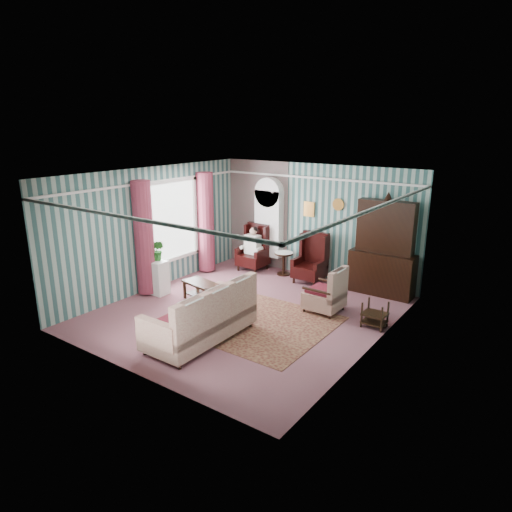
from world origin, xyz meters
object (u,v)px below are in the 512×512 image
Objects in this scene: bookcase at (269,228)px; wingback_right at (310,258)px; wingback_left at (253,248)px; plant_stand at (156,277)px; coffee_table at (202,291)px; sofa at (200,314)px; floral_armchair at (324,290)px; round_side_table at (284,264)px; seated_woman at (253,249)px; dresser_hutch at (384,245)px; nest_table at (375,314)px.

bookcase is 1.63m from wingback_right.
bookcase is at bearing 57.34° from wingback_left.
plant_stand is 0.90× the size of coffee_table.
floral_armchair is at bearing -25.82° from sofa.
round_side_table is 2.69m from coffee_table.
floral_armchair is at bearing 19.92° from plant_stand.
bookcase is at bearing 57.34° from seated_woman.
seated_woman is at bearing 0.00° from wingback_left.
plant_stand is at bearing -108.49° from bookcase.
coffee_table is at bearing -87.51° from bookcase.
sofa is at bearing -25.86° from plant_stand.
sofa is (-1.83, -4.22, -0.66)m from dresser_hutch.
plant_stand is at bearing -106.22° from wingback_left.
wingback_right reaches higher than nest_table.
wingback_right reaches higher than seated_woman.
floral_armchair is 1.04× the size of coffee_table.
dresser_hutch is at bearing -23.53° from sofa.
sofa is at bearing -48.45° from coffee_table.
seated_woman reaches higher than floral_armchair.
plant_stand is at bearing -106.22° from seated_woman.
wingback_left is at bearing 159.15° from nest_table.
dresser_hutch is at bearing 35.08° from plant_stand.
wingback_right is 2.31× the size of nest_table.
nest_table is at bearing -20.85° from seated_woman.
bookcase is at bearing 153.08° from nest_table.
plant_stand reaches higher than coffee_table.
dresser_hutch is 2.11m from nest_table.
round_side_table is at bearing -20.27° from bookcase.
wingback_left and wingback_right have the same top height.
bookcase is 2.51× the size of coffee_table.
dresser_hutch reaches higher than plant_stand.
plant_stand is at bearing 110.86° from floral_armchair.
seated_woman is 4.28m from sofa.
seated_woman is 0.53× the size of sofa.
wingback_right is 1.40× the size of coffee_table.
floral_armchair is at bearing -34.31° from bookcase.
bookcase is 0.70m from seated_woman.
plant_stand is (-1.70, -2.90, 0.10)m from round_side_table.
floral_armchair is at bearing -38.12° from round_side_table.
dresser_hutch is 2.95× the size of plant_stand.
bookcase is 3.73× the size of round_side_table.
floral_armchair reaches higher than plant_stand.
sofa is 2.81m from floral_armchair.
wingback_left is 0.04m from seated_woman.
seated_woman is 1.32× the size of coffee_table.
seated_woman is (-1.75, 0.00, -0.04)m from wingback_right.
floral_armchair reaches higher than coffee_table.
bookcase is at bearing 92.49° from coffee_table.
wingback_right is at bearing 146.25° from nest_table.
plant_stand reaches higher than round_side_table.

